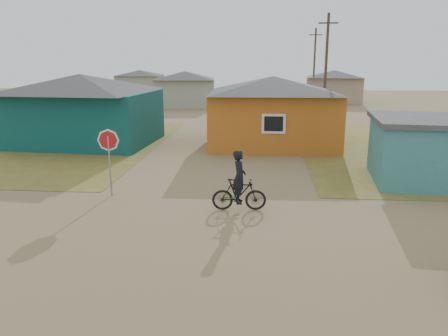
{
  "coord_description": "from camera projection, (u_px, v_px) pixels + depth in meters",
  "views": [
    {
      "loc": [
        1.84,
        -11.07,
        4.85
      ],
      "look_at": [
        0.66,
        3.0,
        1.3
      ],
      "focal_mm": 35.0,
      "sensor_mm": 36.0,
      "label": 1
    }
  ],
  "objects": [
    {
      "name": "house_pale_north",
      "position": [
        140.0,
        83.0,
        57.2
      ],
      "size": [
        6.28,
        5.81,
        3.4
      ],
      "color": "gray",
      "rests_on": "ground"
    },
    {
      "name": "house_beige_east",
      "position": [
        333.0,
        86.0,
        49.42
      ],
      "size": [
        6.95,
        6.05,
        3.6
      ],
      "color": "gray",
      "rests_on": "ground"
    },
    {
      "name": "utility_pole_near",
      "position": [
        326.0,
        69.0,
        31.75
      ],
      "size": [
        1.4,
        0.2,
        8.0
      ],
      "color": "#443628",
      "rests_on": "ground"
    },
    {
      "name": "stop_sign",
      "position": [
        109.0,
        147.0,
        15.47
      ],
      "size": [
        0.75,
        0.35,
        2.45
      ],
      "color": "gray",
      "rests_on": "ground"
    },
    {
      "name": "house_yellow",
      "position": [
        272.0,
        110.0,
        24.87
      ],
      "size": [
        7.72,
        6.76,
        3.9
      ],
      "color": "#BB621C",
      "rests_on": "ground"
    },
    {
      "name": "house_pale_west",
      "position": [
        185.0,
        88.0,
        44.92
      ],
      "size": [
        7.04,
        6.15,
        3.6
      ],
      "color": "gray",
      "rests_on": "ground"
    },
    {
      "name": "cyclist",
      "position": [
        239.0,
        189.0,
        14.21
      ],
      "size": [
        1.81,
        0.67,
        2.01
      ],
      "color": "black",
      "rests_on": "ground"
    },
    {
      "name": "house_teal",
      "position": [
        82.0,
        108.0,
        25.27
      ],
      "size": [
        8.93,
        7.08,
        4.0
      ],
      "color": "#0B3F3E",
      "rests_on": "ground"
    },
    {
      "name": "utility_pole_far",
      "position": [
        314.0,
        65.0,
        47.13
      ],
      "size": [
        1.4,
        0.2,
        8.0
      ],
      "color": "#443628",
      "rests_on": "ground"
    },
    {
      "name": "ground",
      "position": [
        191.0,
        240.0,
        12.03
      ],
      "size": [
        120.0,
        120.0,
        0.0
      ],
      "primitive_type": "plane",
      "color": "olive"
    }
  ]
}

